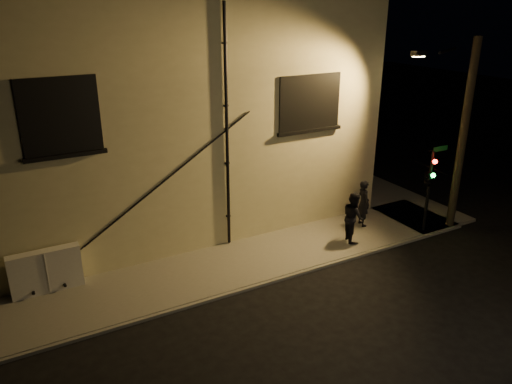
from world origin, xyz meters
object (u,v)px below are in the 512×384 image
pedestrian_a (363,203)px  pedestrian_b (353,217)px  utility_cabinet (46,271)px  traffic_signal (429,177)px  streetlamp_pole (461,133)px

pedestrian_a → pedestrian_b: (-1.22, -0.88, 0.01)m
pedestrian_a → pedestrian_b: 1.50m
utility_cabinet → traffic_signal: (13.20, -2.51, 1.54)m
pedestrian_b → traffic_signal: (2.82, -0.76, 1.29)m
traffic_signal → streetlamp_pole: (1.39, 0.01, 1.53)m
pedestrian_a → traffic_signal: bearing=-124.7°
utility_cabinet → pedestrian_b: (10.38, -1.76, 0.26)m
pedestrian_b → streetlamp_pole: size_ratio=0.26×
traffic_signal → streetlamp_pole: bearing=0.4°
pedestrian_b → traffic_signal: size_ratio=0.57×
pedestrian_a → streetlamp_pole: 4.42m
pedestrian_b → streetlamp_pole: 5.11m
pedestrian_a → traffic_signal: 2.63m
pedestrian_b → utility_cabinet: bearing=99.8°
utility_cabinet → pedestrian_b: 10.53m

